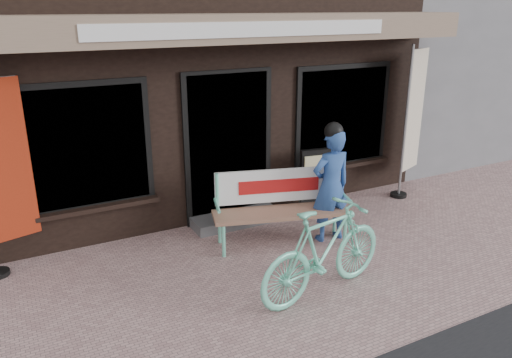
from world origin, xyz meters
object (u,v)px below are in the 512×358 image
person (331,184)px  nobori_cream (412,119)px  nobori_red (3,173)px  bicycle (324,251)px  menu_stand (315,180)px  bench (281,201)px

person → nobori_cream: bearing=23.3°
nobori_red → bicycle: bearing=-52.3°
bicycle → menu_stand: 2.37m
bicycle → menu_stand: size_ratio=1.76×
person → menu_stand: 1.04m
bench → nobori_red: (-3.19, 0.81, 0.64)m
menu_stand → bicycle: bearing=-112.8°
nobori_cream → bench: bearing=170.6°
bench → person: size_ratio=1.15×
bench → menu_stand: 1.21m
person → nobori_red: size_ratio=0.69×
nobori_cream → menu_stand: (-1.82, 0.05, -0.77)m
bicycle → nobori_red: nobori_red is taller
nobori_red → nobori_cream: nobori_cream is taller
nobori_red → nobori_cream: size_ratio=0.96×
nobori_red → person: bearing=-31.6°
person → bench: bearing=160.7°
nobori_cream → menu_stand: nobori_cream is taller
bicycle → menu_stand: (1.25, 2.02, -0.02)m
bench → nobori_cream: 2.98m
bench → person: person is taller
bench → bicycle: bearing=-83.9°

